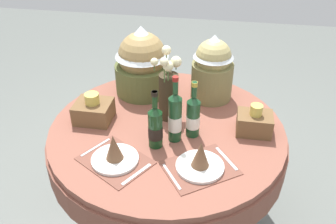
{
  "coord_description": "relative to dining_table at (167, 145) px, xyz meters",
  "views": [
    {
      "loc": [
        0.29,
        -1.68,
        1.98
      ],
      "look_at": [
        0.0,
        0.03,
        0.83
      ],
      "focal_mm": 39.07,
      "sensor_mm": 36.0,
      "label": 1
    }
  ],
  "objects": [
    {
      "name": "wine_bottle_left",
      "position": [
        0.15,
        -0.05,
        0.26
      ],
      "size": [
        0.08,
        0.08,
        0.33
      ],
      "color": "#194223",
      "rests_on": "dining_table"
    },
    {
      "name": "woven_basket_side_right",
      "position": [
        0.49,
        0.04,
        0.2
      ],
      "size": [
        0.19,
        0.15,
        0.18
      ],
      "color": "brown",
      "rests_on": "dining_table"
    },
    {
      "name": "ground",
      "position": [
        0.0,
        0.0,
        -0.61
      ],
      "size": [
        8.0,
        8.0,
        0.0
      ],
      "primitive_type": "plane",
      "color": "slate"
    },
    {
      "name": "place_setting_right",
      "position": [
        0.22,
        -0.32,
        0.18
      ],
      "size": [
        0.43,
        0.41,
        0.16
      ],
      "color": "brown",
      "rests_on": "dining_table"
    },
    {
      "name": "gift_tub_back_right",
      "position": [
        0.22,
        0.38,
        0.36
      ],
      "size": [
        0.26,
        0.26,
        0.43
      ],
      "color": "olive",
      "rests_on": "dining_table"
    },
    {
      "name": "gift_tub_back_left",
      "position": [
        -0.23,
        0.38,
        0.37
      ],
      "size": [
        0.36,
        0.36,
        0.45
      ],
      "color": "#566033",
      "rests_on": "dining_table"
    },
    {
      "name": "dining_table",
      "position": [
        0.0,
        0.0,
        0.0
      ],
      "size": [
        1.37,
        1.37,
        0.75
      ],
      "color": "brown",
      "rests_on": "ground"
    },
    {
      "name": "wine_bottle_right",
      "position": [
        -0.03,
        -0.18,
        0.26
      ],
      "size": [
        0.08,
        0.08,
        0.33
      ],
      "color": "#143819",
      "rests_on": "dining_table"
    },
    {
      "name": "wine_bottle_centre",
      "position": [
        0.06,
        -0.1,
        0.28
      ],
      "size": [
        0.07,
        0.07,
        0.39
      ],
      "color": "#194223",
      "rests_on": "dining_table"
    },
    {
      "name": "flower_vase",
      "position": [
        -0.01,
        0.1,
        0.32
      ],
      "size": [
        0.17,
        0.21,
        0.45
      ],
      "color": "#332819",
      "rests_on": "dining_table"
    },
    {
      "name": "woven_basket_side_left",
      "position": [
        -0.43,
        -0.0,
        0.2
      ],
      "size": [
        0.21,
        0.18,
        0.17
      ],
      "color": "brown",
      "rests_on": "dining_table"
    },
    {
      "name": "place_setting_left",
      "position": [
        -0.21,
        -0.34,
        0.18
      ],
      "size": [
        0.43,
        0.4,
        0.16
      ],
      "color": "brown",
      "rests_on": "dining_table"
    }
  ]
}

